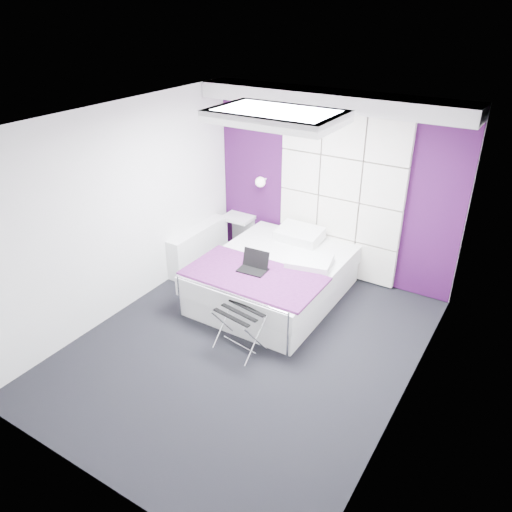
{
  "coord_description": "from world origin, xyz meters",
  "views": [
    {
      "loc": [
        2.56,
        -3.93,
        3.64
      ],
      "look_at": [
        -0.09,
        0.35,
        1.01
      ],
      "focal_mm": 35.0,
      "sensor_mm": 36.0,
      "label": 1
    }
  ],
  "objects": [
    {
      "name": "floor",
      "position": [
        0.0,
        0.0,
        0.0
      ],
      "size": [
        4.4,
        4.4,
        0.0
      ],
      "primitive_type": "plane",
      "color": "black",
      "rests_on": "ground"
    },
    {
      "name": "ceiling",
      "position": [
        0.0,
        0.0,
        2.6
      ],
      "size": [
        4.4,
        4.4,
        0.0
      ],
      "primitive_type": "plane",
      "rotation": [
        3.14,
        0.0,
        0.0
      ],
      "color": "white",
      "rests_on": "wall_back"
    },
    {
      "name": "wall_back",
      "position": [
        0.0,
        2.2,
        1.3
      ],
      "size": [
        3.6,
        0.0,
        3.6
      ],
      "primitive_type": "plane",
      "rotation": [
        1.57,
        0.0,
        0.0
      ],
      "color": "white",
      "rests_on": "floor"
    },
    {
      "name": "wall_left",
      "position": [
        -1.8,
        0.0,
        1.3
      ],
      "size": [
        0.0,
        4.4,
        4.4
      ],
      "primitive_type": "plane",
      "rotation": [
        1.57,
        0.0,
        1.57
      ],
      "color": "white",
      "rests_on": "floor"
    },
    {
      "name": "wall_right",
      "position": [
        1.8,
        0.0,
        1.3
      ],
      "size": [
        0.0,
        4.4,
        4.4
      ],
      "primitive_type": "plane",
      "rotation": [
        1.57,
        0.0,
        -1.57
      ],
      "color": "white",
      "rests_on": "floor"
    },
    {
      "name": "accent_wall",
      "position": [
        0.0,
        2.19,
        1.3
      ],
      "size": [
        3.58,
        0.02,
        2.58
      ],
      "primitive_type": "cube",
      "color": "#3C0F41",
      "rests_on": "wall_back"
    },
    {
      "name": "soffit",
      "position": [
        0.0,
        1.95,
        2.5
      ],
      "size": [
        3.58,
        0.5,
        0.2
      ],
      "primitive_type": "cube",
      "color": "white",
      "rests_on": "wall_back"
    },
    {
      "name": "headboard",
      "position": [
        0.15,
        2.14,
        1.17
      ],
      "size": [
        1.8,
        0.08,
        2.3
      ],
      "primitive_type": null,
      "color": "silver",
      "rests_on": "wall_back"
    },
    {
      "name": "skylight",
      "position": [
        0.0,
        0.6,
        2.55
      ],
      "size": [
        1.36,
        0.86,
        0.12
      ],
      "primitive_type": null,
      "color": "white",
      "rests_on": "ceiling"
    },
    {
      "name": "wall_lamp",
      "position": [
        -1.05,
        2.06,
        1.22
      ],
      "size": [
        0.15,
        0.15,
        0.15
      ],
      "primitive_type": "sphere",
      "color": "white",
      "rests_on": "wall_back"
    },
    {
      "name": "radiator",
      "position": [
        -1.69,
        1.3,
        0.3
      ],
      "size": [
        0.22,
        1.2,
        0.6
      ],
      "primitive_type": "cube",
      "color": "white",
      "rests_on": "floor"
    },
    {
      "name": "bed",
      "position": [
        -0.27,
        1.11,
        0.31
      ],
      "size": [
        1.71,
        2.06,
        0.72
      ],
      "color": "white",
      "rests_on": "floor"
    },
    {
      "name": "nightstand",
      "position": [
        -1.45,
        2.02,
        0.56
      ],
      "size": [
        0.46,
        0.36,
        0.05
      ],
      "primitive_type": "cube",
      "color": "white",
      "rests_on": "wall_back"
    },
    {
      "name": "luggage_rack",
      "position": [
        -0.04,
        -0.09,
        0.26
      ],
      "size": [
        0.52,
        0.38,
        0.51
      ],
      "rotation": [
        0.0,
        0.0,
        -0.16
      ],
      "color": "silver",
      "rests_on": "floor"
    },
    {
      "name": "laptop",
      "position": [
        -0.34,
        0.72,
        0.64
      ],
      "size": [
        0.35,
        0.25,
        0.25
      ],
      "rotation": [
        0.0,
        0.0,
        0.07
      ],
      "color": "black",
      "rests_on": "bed"
    }
  ]
}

